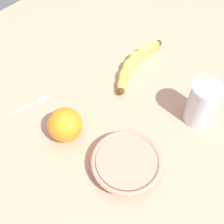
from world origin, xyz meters
TOP-DOWN VIEW (x-y plane):
  - wooden_tabletop at (0.00, 0.00)cm, footprint 120.00×120.00cm
  - banana at (11.75, 7.74)cm, footprint 24.41×8.89cm
  - smoothie_glass at (9.15, -16.52)cm, footprint 7.48×7.48cm
  - ceramic_bowl at (-14.39, -12.48)cm, footprint 16.66×16.66cm
  - orange_fruit at (-17.91, 4.67)cm, footprint 8.60×8.60cm
  - teaspoon at (-16.22, 17.90)cm, footprint 11.21×4.20cm

SIDE VIEW (x-z plane):
  - wooden_tabletop at x=0.00cm, z-range 0.00..3.00cm
  - teaspoon at x=-16.22cm, z-range 3.00..3.80cm
  - banana at x=11.75cm, z-range 3.00..6.49cm
  - ceramic_bowl at x=-14.39cm, z-range 3.38..7.00cm
  - orange_fruit at x=-17.91cm, z-range 3.00..11.60cm
  - smoothie_glass at x=9.15cm, z-range 2.86..15.24cm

